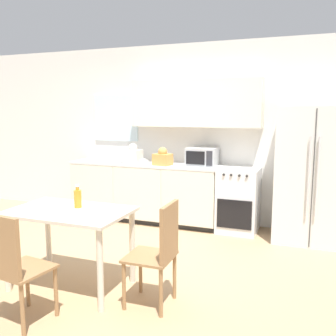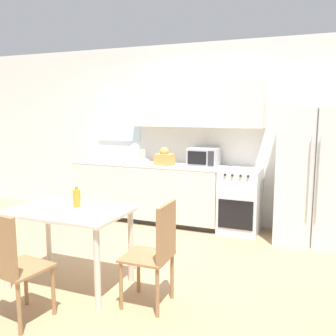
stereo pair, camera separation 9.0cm
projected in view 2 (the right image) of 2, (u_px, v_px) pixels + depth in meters
ground_plane at (121, 266)px, 4.13m from camera, size 12.00×12.00×0.00m
wall_back at (186, 128)px, 5.75m from camera, size 12.00×0.38×2.70m
kitchen_counter at (147, 191)px, 5.83m from camera, size 2.36×0.62×0.91m
oven_range at (240, 200)px, 5.29m from camera, size 0.55×0.61×0.90m
refrigerator at (315, 175)px, 4.80m from camera, size 0.92×0.76×1.76m
kitchen_sink at (111, 160)px, 6.01m from camera, size 0.65×0.38×0.20m
microwave at (204, 157)px, 5.48m from camera, size 0.43×0.38×0.26m
coffee_mug at (146, 162)px, 5.53m from camera, size 0.11×0.08×0.09m
grocery_bag_0 at (164, 158)px, 5.51m from camera, size 0.28×0.25×0.27m
grocery_bag_1 at (135, 155)px, 5.73m from camera, size 0.26×0.22×0.30m
dining_table at (68, 222)px, 3.59m from camera, size 1.14×0.72×0.77m
dining_chair_near at (10, 261)px, 2.93m from camera, size 0.45×0.45×0.93m
dining_chair_side at (157, 247)px, 3.22m from camera, size 0.40×0.40×0.93m
drink_bottle at (77, 198)px, 3.65m from camera, size 0.07×0.07×0.22m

